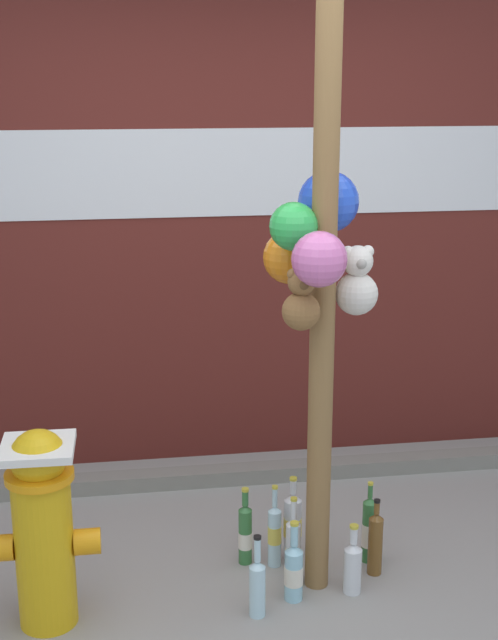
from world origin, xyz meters
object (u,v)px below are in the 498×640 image
Objects in this scene: bottle_3 at (257,585)px; bottle_6 at (275,534)px; bottle_0 at (294,571)px; bottle_2 at (293,525)px; bottle_4 at (353,565)px; bottle_7 at (245,533)px; bottle_1 at (375,542)px; bottle_8 at (293,550)px; bottle_5 at (369,530)px; memorial_post at (321,200)px; fire_hydrant at (43,524)px.

bottle_6 is at bearing 69.46° from bottle_3.
bottle_0 is 0.32m from bottle_2.
bottle_7 is at bearing 144.17° from bottle_4.
bottle_7 is at bearing 116.85° from bottle_0.
bottle_1 is at bearing 19.80° from bottle_0.
bottle_3 is 0.89× the size of bottle_8.
bottle_7 is at bearing 173.06° from bottle_5.
bottle_8 is at bearing -161.99° from bottle_5.
bottle_3 is (-0.22, -0.40, -0.03)m from bottle_2.
bottle_8 is (-0.36, -0.12, 0.00)m from bottle_5.
memorial_post reaches higher than bottle_3.
bottle_8 is at bearing 154.45° from bottle_4.
bottle_4 is (-0.13, -0.12, -0.02)m from bottle_1.
bottle_0 is (0.98, 0.01, -0.29)m from fire_hydrant.
fire_hydrant is at bearing -164.02° from bottle_6.
bottle_8 is at bearing -69.57° from bottle_6.
bottle_7 is (-0.15, 0.30, 0.01)m from bottle_0.
bottle_3 is (-0.16, -0.09, 0.00)m from bottle_0.
bottle_6 is (-0.14, 0.15, -1.47)m from memorial_post.
bottle_7 is (-0.54, 0.07, -0.01)m from bottle_5.
fire_hydrant is 1.02m from bottle_6.
bottle_8 reaches higher than bottle_4.
bottle_4 is 0.81× the size of bottle_5.
bottle_2 is at bearing 103.57° from memorial_post.
bottle_0 is 0.25m from bottle_4.
bottle_0 is 1.13× the size of bottle_4.
bottle_0 is 0.89× the size of bottle_2.
bottle_4 is 0.26m from bottle_5.
bottle_7 is (-0.54, 0.17, -0.01)m from bottle_1.
bottle_3 is (-0.55, -0.23, -0.01)m from bottle_1.
fire_hydrant is 2.13× the size of bottle_5.
bottle_5 reaches higher than bottle_1.
bottle_1 is 0.97× the size of bottle_7.
fire_hydrant reaches higher than bottle_5.
bottle_0 is at bearing -160.20° from bottle_1.
bottle_3 is at bearing -5.77° from fire_hydrant.
bottle_3 reaches higher than bottle_1.
bottle_1 is 0.56m from bottle_7.
bottle_1 is at bearing 43.42° from bottle_4.
memorial_post is 1.47m from bottle_2.
bottle_7 is (0.82, 0.31, -0.28)m from fire_hydrant.
bottle_7 is (-0.12, 0.04, -0.01)m from bottle_6.
bottle_2 is at bearing 79.31° from bottle_8.
memorial_post is 8.25× the size of bottle_3.
bottle_6 is at bearing 110.43° from bottle_8.
memorial_post is at bearing 6.26° from fire_hydrant.
bottle_1 is 0.18m from bottle_4.
bottle_4 is at bearing 13.70° from bottle_3.
bottle_4 is at bearing -120.27° from bottle_5.
bottle_1 is (1.36, 0.14, -0.27)m from fire_hydrant.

